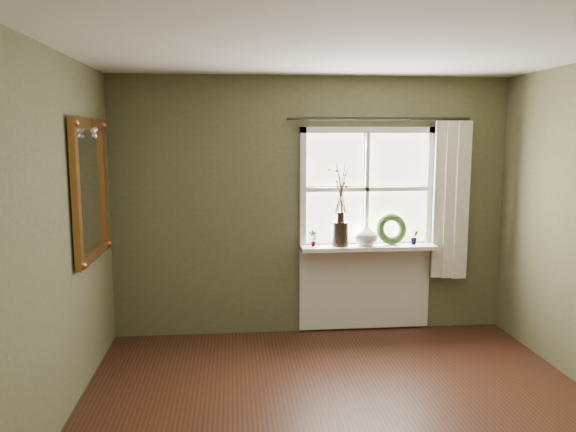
# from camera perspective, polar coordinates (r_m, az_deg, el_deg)

# --- Properties ---
(ceiling) EXTENTS (4.50, 4.50, 0.00)m
(ceiling) POSITION_cam_1_polar(r_m,az_deg,el_deg) (3.47, 8.09, 17.80)
(ceiling) COLOR silver
(ceiling) RESTS_ON ground
(wall_back) EXTENTS (4.00, 0.10, 2.60)m
(wall_back) POSITION_cam_1_polar(r_m,az_deg,el_deg) (5.72, 2.42, 0.99)
(wall_back) COLOR brown
(wall_back) RESTS_ON ground
(wall_left) EXTENTS (0.10, 4.50, 2.60)m
(wall_left) POSITION_cam_1_polar(r_m,az_deg,el_deg) (3.63, -25.83, -4.04)
(wall_left) COLOR brown
(wall_left) RESTS_ON ground
(window_frame) EXTENTS (1.36, 0.06, 1.24)m
(window_frame) POSITION_cam_1_polar(r_m,az_deg,el_deg) (5.74, 7.98, 2.74)
(window_frame) COLOR white
(window_frame) RESTS_ON wall_back
(window_sill) EXTENTS (1.36, 0.26, 0.04)m
(window_sill) POSITION_cam_1_polar(r_m,az_deg,el_deg) (5.72, 8.12, -3.16)
(window_sill) COLOR white
(window_sill) RESTS_ON wall_back
(window_apron) EXTENTS (1.36, 0.04, 0.88)m
(window_apron) POSITION_cam_1_polar(r_m,az_deg,el_deg) (5.92, 7.78, -7.13)
(window_apron) COLOR white
(window_apron) RESTS_ON ground
(dark_jug) EXTENTS (0.21, 0.21, 0.24)m
(dark_jug) POSITION_cam_1_polar(r_m,az_deg,el_deg) (5.63, 5.35, -1.82)
(dark_jug) COLOR black
(dark_jug) RESTS_ON window_sill
(cream_vase) EXTENTS (0.29, 0.29, 0.24)m
(cream_vase) POSITION_cam_1_polar(r_m,az_deg,el_deg) (5.69, 7.95, -1.78)
(cream_vase) COLOR silver
(cream_vase) RESTS_ON window_sill
(wreath) EXTENTS (0.33, 0.18, 0.33)m
(wreath) POSITION_cam_1_polar(r_m,az_deg,el_deg) (5.79, 10.46, -1.64)
(wreath) COLOR #2E461F
(wreath) RESTS_ON window_sill
(potted_plant_left) EXTENTS (0.10, 0.07, 0.16)m
(potted_plant_left) POSITION_cam_1_polar(r_m,az_deg,el_deg) (5.59, 2.56, -2.27)
(potted_plant_left) COLOR #2E461F
(potted_plant_left) RESTS_ON window_sill
(potted_plant_right) EXTENTS (0.09, 0.07, 0.15)m
(potted_plant_right) POSITION_cam_1_polar(r_m,az_deg,el_deg) (5.83, 12.73, -2.12)
(potted_plant_right) COLOR #2E461F
(potted_plant_right) RESTS_ON window_sill
(curtain) EXTENTS (0.36, 0.12, 1.59)m
(curtain) POSITION_cam_1_polar(r_m,az_deg,el_deg) (5.91, 16.14, 1.54)
(curtain) COLOR beige
(curtain) RESTS_ON wall_back
(curtain_rod) EXTENTS (1.84, 0.03, 0.03)m
(curtain_rod) POSITION_cam_1_polar(r_m,az_deg,el_deg) (5.68, 9.26, 9.73)
(curtain_rod) COLOR black
(curtain_rod) RESTS_ON wall_back
(gilt_mirror) EXTENTS (0.10, 0.97, 1.16)m
(gilt_mirror) POSITION_cam_1_polar(r_m,az_deg,el_deg) (4.89, -19.45, 2.58)
(gilt_mirror) COLOR white
(gilt_mirror) RESTS_ON wall_left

